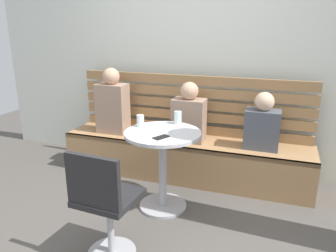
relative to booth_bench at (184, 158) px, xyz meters
name	(u,v)px	position (x,y,z in m)	size (l,w,h in m)	color
ground	(141,238)	(0.00, -1.20, -0.22)	(8.00, 8.00, 0.00)	#514C47
back_wall	(197,42)	(0.00, 0.44, 1.23)	(5.20, 0.10, 2.90)	silver
booth_bench	(184,158)	(0.00, 0.00, 0.00)	(2.70, 0.52, 0.44)	#A87C51
booth_backrest	(191,104)	(0.00, 0.24, 0.56)	(2.65, 0.04, 0.66)	#9A7249
cafe_table	(162,155)	(0.00, -0.69, 0.30)	(0.68, 0.68, 0.74)	#ADADB2
white_chair	(104,202)	(-0.14, -1.50, 0.24)	(0.43, 0.43, 0.85)	#ADADB2
person_adult	(112,104)	(-0.85, -0.02, 0.55)	(0.34, 0.22, 0.74)	#9E7F6B
person_child_left	(262,124)	(0.80, 0.01, 0.47)	(0.34, 0.22, 0.58)	#4C515B
person_child_middle	(189,115)	(0.05, -0.02, 0.50)	(0.34, 0.22, 0.64)	#9E7F6B
cup_glass_tall	(178,118)	(0.05, -0.41, 0.58)	(0.07, 0.07, 0.12)	silver
cup_water_clear	(140,121)	(-0.25, -0.61, 0.57)	(0.07, 0.07, 0.11)	white
phone_on_table	(161,137)	(0.04, -0.84, 0.52)	(0.07, 0.14, 0.01)	black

